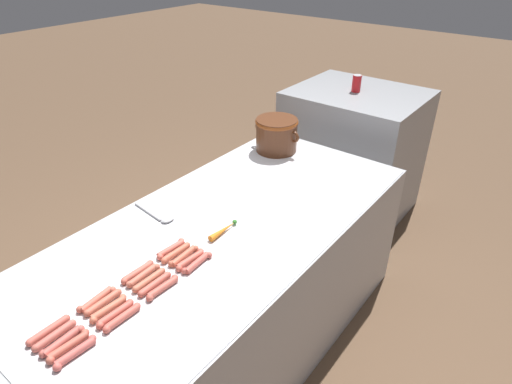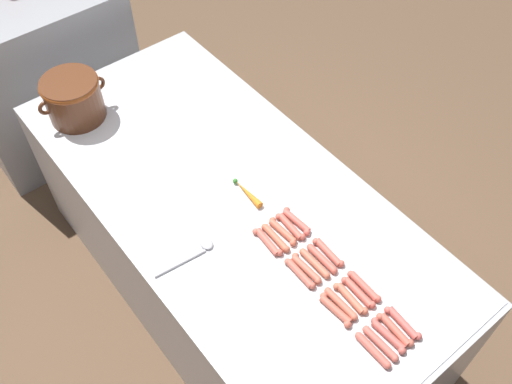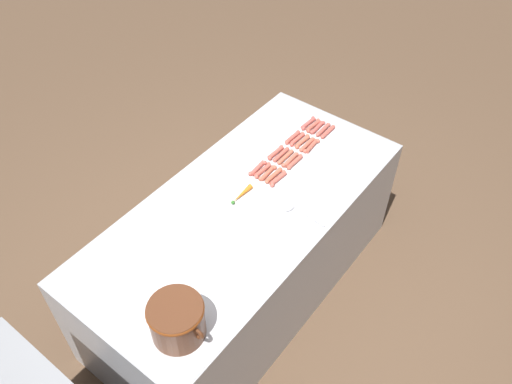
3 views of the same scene
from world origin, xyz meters
TOP-DOWN VIEW (x-y plane):
  - ground_plane at (0.00, 0.00)m, footprint 20.00×20.00m
  - griddle_counter at (0.00, 0.00)m, footprint 0.99×2.15m
  - back_cabinet at (-0.15, 1.73)m, footprint 0.96×0.81m
  - hot_dog_0 at (-0.04, -0.87)m, footprint 0.03×0.16m
  - hot_dog_1 at (-0.03, -0.68)m, footprint 0.04×0.16m
  - hot_dog_2 at (-0.03, -0.49)m, footprint 0.03×0.16m
  - hot_dog_3 at (-0.04, -0.30)m, footprint 0.04×0.16m
  - hot_dog_4 at (0.00, -0.87)m, footprint 0.03×0.16m
  - hot_dog_5 at (0.00, -0.68)m, footprint 0.03×0.16m
  - hot_dog_6 at (0.00, -0.49)m, footprint 0.03×0.16m
  - hot_dog_7 at (0.00, -0.31)m, footprint 0.03×0.16m
  - hot_dog_8 at (0.04, -0.87)m, footprint 0.03×0.16m
  - hot_dog_9 at (0.04, -0.68)m, footprint 0.04×0.16m
  - hot_dog_10 at (0.04, -0.49)m, footprint 0.03×0.16m
  - hot_dog_11 at (0.04, -0.30)m, footprint 0.04×0.16m
  - hot_dog_12 at (0.08, -0.87)m, footprint 0.04×0.16m
  - hot_dog_13 at (0.08, -0.68)m, footprint 0.03×0.16m
  - hot_dog_14 at (0.08, -0.49)m, footprint 0.03×0.16m
  - hot_dog_15 at (0.08, -0.30)m, footprint 0.04×0.16m
  - hot_dog_16 at (0.12, -0.87)m, footprint 0.04×0.16m
  - hot_dog_17 at (0.12, -0.68)m, footprint 0.03×0.16m
  - hot_dog_18 at (0.12, -0.49)m, footprint 0.03×0.16m
  - hot_dog_19 at (0.12, -0.30)m, footprint 0.04×0.16m
  - bean_pot at (-0.27, 0.82)m, footprint 0.34×0.27m
  - serving_spoon at (-0.27, -0.16)m, footprint 0.27×0.08m
  - carrot at (0.05, -0.06)m, footprint 0.03×0.18m

SIDE VIEW (x-z plane):
  - ground_plane at x=0.00m, z-range 0.00..0.00m
  - griddle_counter at x=0.00m, z-range 0.00..0.83m
  - back_cabinet at x=-0.15m, z-range 0.00..1.01m
  - serving_spoon at x=-0.27m, z-range 0.83..0.85m
  - hot_dog_0 at x=-0.04m, z-range 0.83..0.86m
  - hot_dog_1 at x=-0.03m, z-range 0.83..0.86m
  - hot_dog_2 at x=-0.03m, z-range 0.83..0.86m
  - hot_dog_3 at x=-0.04m, z-range 0.83..0.86m
  - hot_dog_4 at x=0.00m, z-range 0.83..0.86m
  - hot_dog_5 at x=0.00m, z-range 0.83..0.86m
  - hot_dog_6 at x=0.00m, z-range 0.83..0.86m
  - hot_dog_7 at x=0.00m, z-range 0.83..0.86m
  - hot_dog_8 at x=0.04m, z-range 0.83..0.86m
  - hot_dog_9 at x=0.04m, z-range 0.83..0.86m
  - hot_dog_10 at x=0.04m, z-range 0.83..0.86m
  - hot_dog_11 at x=0.04m, z-range 0.83..0.86m
  - hot_dog_12 at x=0.08m, z-range 0.83..0.86m
  - hot_dog_13 at x=0.08m, z-range 0.83..0.86m
  - hot_dog_14 at x=0.08m, z-range 0.83..0.86m
  - hot_dog_15 at x=0.08m, z-range 0.83..0.86m
  - hot_dog_16 at x=0.12m, z-range 0.83..0.86m
  - hot_dog_17 at x=0.12m, z-range 0.83..0.86m
  - hot_dog_18 at x=0.12m, z-range 0.83..0.86m
  - hot_dog_19 at x=0.12m, z-range 0.83..0.86m
  - carrot at x=0.05m, z-range 0.83..0.86m
  - bean_pot at x=-0.27m, z-range 0.84..1.05m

